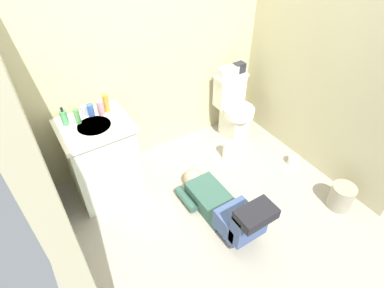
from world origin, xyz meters
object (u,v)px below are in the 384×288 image
at_px(person_plumber, 224,207).
at_px(bottle_amber, 106,103).
at_px(toilet, 233,108).
at_px(toilet_paper_roll, 293,160).
at_px(toiletry_bag, 239,68).
at_px(tissue_box, 228,72).
at_px(soap_dispenser, 64,118).
at_px(faucet, 87,111).
at_px(trash_can, 341,196).
at_px(bottle_pink, 101,108).
at_px(bottle_green, 77,116).
at_px(paper_towel_roll, 228,150).
at_px(vanity_cabinet, 102,159).
at_px(bottle_blue, 91,110).
at_px(bottle_clear, 84,111).

bearing_deg(person_plumber, bottle_amber, 119.15).
xyz_separation_m(toilet, toilet_paper_roll, (0.24, -0.79, -0.32)).
bearing_deg(toilet, toiletry_bag, 40.77).
bearing_deg(toilet, tissue_box, 116.43).
bearing_deg(toilet_paper_roll, soap_dispenser, 157.43).
bearing_deg(faucet, trash_can, -40.30).
relative_size(soap_dispenser, bottle_pink, 1.25).
bearing_deg(bottle_green, faucet, 30.59).
bearing_deg(bottle_green, toiletry_bag, 2.37).
bearing_deg(faucet, toilet, -2.61).
height_order(faucet, toilet_paper_roll, faucet).
bearing_deg(bottle_green, toilet_paper_roll, -22.68).
relative_size(soap_dispenser, trash_can, 0.67).
distance_m(person_plumber, trash_can, 1.13).
bearing_deg(person_plumber, faucet, 125.40).
bearing_deg(paper_towel_roll, toilet_paper_roll, -40.79).
xyz_separation_m(vanity_cabinet, bottle_pink, (0.11, 0.10, 0.47)).
distance_m(soap_dispenser, bottle_blue, 0.23).
xyz_separation_m(vanity_cabinet, tissue_box, (1.54, 0.16, 0.38)).
bearing_deg(faucet, vanity_cabinet, -90.00).
height_order(toiletry_bag, bottle_clear, bottle_clear).
relative_size(vanity_cabinet, faucet, 8.20).
bearing_deg(soap_dispenser, toilet_paper_roll, -22.57).
relative_size(soap_dispenser, paper_towel_roll, 0.78).
xyz_separation_m(bottle_clear, bottle_amber, (0.20, -0.03, 0.03)).
bearing_deg(soap_dispenser, toiletry_bag, 1.17).
xyz_separation_m(toilet, bottle_green, (-1.68, 0.02, 0.52)).
bearing_deg(soap_dispenser, faucet, 6.01).
height_order(soap_dispenser, bottle_pink, soap_dispenser).
xyz_separation_m(person_plumber, bottle_clear, (-0.76, 1.05, 0.70)).
xyz_separation_m(paper_towel_roll, toilet_paper_roll, (0.54, -0.47, -0.06)).
distance_m(faucet, soap_dispenser, 0.19).
relative_size(tissue_box, toilet_paper_roll, 2.00).
bearing_deg(trash_can, bottle_blue, 139.23).
distance_m(bottle_pink, trash_can, 2.33).
xyz_separation_m(bottle_clear, paper_towel_roll, (1.31, -0.40, -0.77)).
distance_m(tissue_box, bottle_clear, 1.57).
distance_m(soap_dispenser, bottle_amber, 0.36).
height_order(vanity_cabinet, tissue_box, tissue_box).
relative_size(faucet, bottle_amber, 0.60).
height_order(toilet, vanity_cabinet, vanity_cabinet).
distance_m(toilet, toiletry_bag, 0.46).
height_order(bottle_clear, bottle_amber, bottle_amber).
distance_m(toilet, bottle_blue, 1.63).
bearing_deg(toiletry_bag, trash_can, -87.15).
relative_size(bottle_green, trash_can, 0.53).
relative_size(bottle_amber, trash_can, 0.67).
height_order(bottle_blue, trash_can, bottle_blue).
height_order(paper_towel_roll, toilet_paper_roll, paper_towel_roll).
bearing_deg(toilet, bottle_clear, 177.16).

